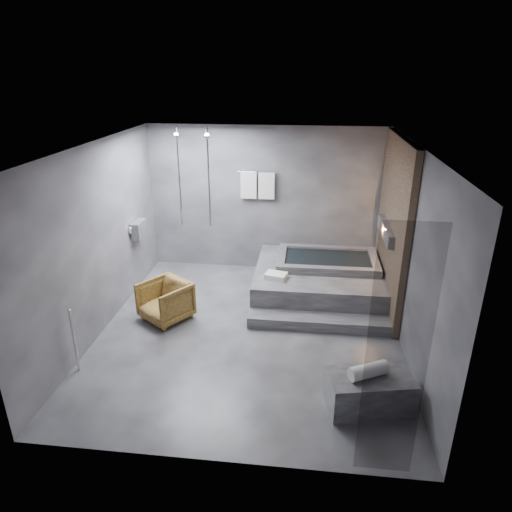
# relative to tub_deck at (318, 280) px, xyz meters

# --- Properties ---
(room) EXTENTS (5.00, 5.04, 2.82)m
(room) POSITION_rel_tub_deck_xyz_m (-0.65, -1.21, 1.48)
(room) COLOR #303033
(room) RESTS_ON ground
(tub_deck) EXTENTS (2.20, 2.00, 0.50)m
(tub_deck) POSITION_rel_tub_deck_xyz_m (0.00, 0.00, 0.00)
(tub_deck) COLOR #353538
(tub_deck) RESTS_ON ground
(tub_step) EXTENTS (2.20, 0.36, 0.18)m
(tub_step) POSITION_rel_tub_deck_xyz_m (0.00, -1.18, -0.16)
(tub_step) COLOR #353538
(tub_step) RESTS_ON ground
(concrete_bench) EXTENTS (1.06, 0.72, 0.44)m
(concrete_bench) POSITION_rel_tub_deck_xyz_m (0.57, -2.93, -0.03)
(concrete_bench) COLOR #353538
(concrete_bench) RESTS_ON ground
(driftwood_chair) EXTENTS (0.96, 0.97, 0.64)m
(driftwood_chair) POSITION_rel_tub_deck_xyz_m (-2.43, -1.20, 0.07)
(driftwood_chair) COLOR #4C3413
(driftwood_chair) RESTS_ON ground
(rolled_towel) EXTENTS (0.49, 0.36, 0.17)m
(rolled_towel) POSITION_rel_tub_deck_xyz_m (0.53, -2.94, 0.27)
(rolled_towel) COLOR white
(rolled_towel) RESTS_ON concrete_bench
(deck_towel) EXTENTS (0.39, 0.33, 0.09)m
(deck_towel) POSITION_rel_tub_deck_xyz_m (-0.72, -0.53, 0.30)
(deck_towel) COLOR white
(deck_towel) RESTS_ON tub_deck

